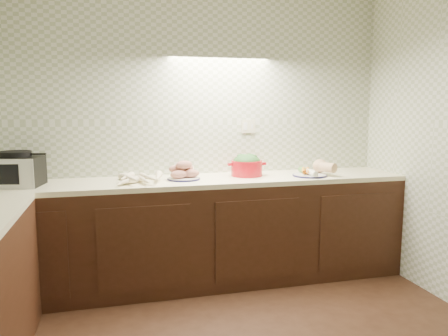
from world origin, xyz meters
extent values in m
cube|color=#98A482|center=(0.00, 1.78, 1.30)|extent=(3.60, 0.05, 2.60)
cube|color=beige|center=(0.55, 1.79, 1.32)|extent=(0.13, 0.01, 0.12)
cube|color=black|center=(0.00, 1.50, 0.43)|extent=(3.60, 0.60, 0.86)
cube|color=#FFF2C6|center=(0.00, 1.50, 0.88)|extent=(3.60, 0.60, 0.04)
cube|color=black|center=(-1.38, 1.52, 1.01)|extent=(0.42, 0.34, 0.22)
cube|color=#9A9A9E|center=(-1.40, 1.38, 1.01)|extent=(0.37, 0.08, 0.22)
cube|color=black|center=(-1.40, 1.38, 1.01)|extent=(0.24, 0.05, 0.15)
cylinder|color=black|center=(-1.38, 1.52, 1.14)|extent=(0.28, 0.28, 0.04)
cone|color=beige|center=(-0.49, 1.35, 0.93)|extent=(0.22, 0.21, 0.06)
cone|color=beige|center=(-0.42, 1.55, 0.93)|extent=(0.06, 0.24, 0.05)
cone|color=beige|center=(-0.40, 1.55, 0.92)|extent=(0.15, 0.26, 0.05)
cone|color=beige|center=(-0.41, 1.46, 0.93)|extent=(0.12, 0.26, 0.05)
cone|color=beige|center=(-0.53, 1.47, 0.93)|extent=(0.07, 0.24, 0.05)
cone|color=beige|center=(-0.39, 1.43, 0.92)|extent=(0.07, 0.24, 0.05)
cone|color=beige|center=(-0.35, 1.36, 0.93)|extent=(0.22, 0.17, 0.05)
cone|color=beige|center=(-0.40, 1.55, 0.95)|extent=(0.09, 0.23, 0.05)
cone|color=beige|center=(-0.40, 1.54, 0.95)|extent=(0.19, 0.21, 0.06)
cone|color=beige|center=(-0.34, 1.36, 0.95)|extent=(0.11, 0.23, 0.05)
cone|color=beige|center=(-0.38, 1.35, 0.94)|extent=(0.06, 0.26, 0.05)
cylinder|color=#110F3B|center=(-0.10, 1.50, 0.91)|extent=(0.27, 0.27, 0.01)
cylinder|color=silver|center=(-0.10, 1.50, 0.91)|extent=(0.26, 0.26, 0.02)
ellipsoid|color=#AC765A|center=(-0.15, 1.46, 0.95)|extent=(0.17, 0.13, 0.07)
ellipsoid|color=#AC765A|center=(-0.04, 1.49, 0.95)|extent=(0.17, 0.13, 0.07)
ellipsoid|color=#AC765A|center=(-0.12, 1.54, 0.95)|extent=(0.17, 0.13, 0.07)
ellipsoid|color=#AC765A|center=(-0.15, 1.51, 0.99)|extent=(0.17, 0.13, 0.07)
ellipsoid|color=#AC765A|center=(-0.08, 1.55, 0.99)|extent=(0.17, 0.13, 0.07)
ellipsoid|color=#AC765A|center=(-0.10, 1.49, 1.02)|extent=(0.17, 0.13, 0.07)
cylinder|color=black|center=(-0.04, 1.62, 0.93)|extent=(0.16, 0.16, 0.06)
sphere|color=maroon|center=(-0.06, 1.62, 0.98)|extent=(0.08, 0.08, 0.08)
sphere|color=silver|center=(-0.01, 1.63, 0.97)|extent=(0.05, 0.05, 0.05)
cylinder|color=#B7101B|center=(0.46, 1.55, 0.97)|extent=(0.29, 0.29, 0.14)
cube|color=#B7101B|center=(0.31, 1.56, 1.01)|extent=(0.04, 0.06, 0.02)
cube|color=#B7101B|center=(0.61, 1.54, 1.01)|extent=(0.04, 0.06, 0.02)
ellipsoid|color=#295A24|center=(0.46, 1.55, 1.02)|extent=(0.24, 0.24, 0.13)
cylinder|color=#110F3B|center=(0.99, 1.41, 0.91)|extent=(0.30, 0.30, 0.01)
cylinder|color=silver|center=(0.99, 1.41, 0.91)|extent=(0.28, 0.28, 0.02)
cone|color=orange|center=(0.93, 1.43, 0.93)|extent=(0.14, 0.14, 0.03)
cone|color=orange|center=(0.99, 1.43, 0.93)|extent=(0.07, 0.17, 0.03)
cone|color=orange|center=(0.98, 1.43, 0.93)|extent=(0.11, 0.17, 0.03)
cone|color=orange|center=(0.93, 1.43, 0.95)|extent=(0.08, 0.17, 0.03)
cone|color=orange|center=(0.97, 1.41, 0.95)|extent=(0.11, 0.16, 0.03)
cone|color=orange|center=(0.96, 1.41, 0.95)|extent=(0.14, 0.15, 0.03)
cylinder|color=white|center=(0.98, 1.35, 0.94)|extent=(0.06, 0.19, 0.05)
cylinder|color=#417731|center=(0.97, 1.49, 0.94)|extent=(0.06, 0.12, 0.05)
camera|label=1|loc=(-0.66, -2.03, 1.50)|focal=35.00mm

